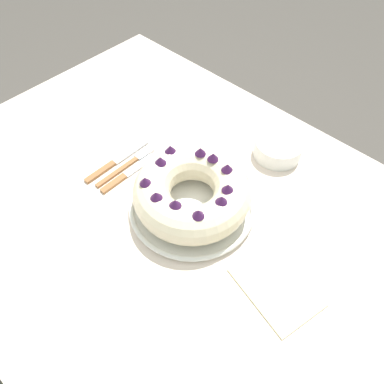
{
  "coord_description": "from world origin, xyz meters",
  "views": [
    {
      "loc": [
        0.37,
        -0.35,
        1.46
      ],
      "look_at": [
        0.01,
        0.03,
        0.8
      ],
      "focal_mm": 35.0,
      "sensor_mm": 36.0,
      "label": 1
    }
  ],
  "objects_px": {
    "serving_dish": "(192,206)",
    "napkin": "(277,286)",
    "cake_knife": "(124,176)",
    "fork": "(129,164)",
    "bundt_cake": "(192,192)",
    "serving_knife": "(113,163)",
    "side_bowl": "(278,148)"
  },
  "relations": [
    {
      "from": "fork",
      "to": "serving_knife",
      "type": "bearing_deg",
      "value": -133.36
    },
    {
      "from": "cake_knife",
      "to": "side_bowl",
      "type": "bearing_deg",
      "value": 59.48
    },
    {
      "from": "serving_knife",
      "to": "side_bowl",
      "type": "bearing_deg",
      "value": 51.3
    },
    {
      "from": "fork",
      "to": "napkin",
      "type": "bearing_deg",
      "value": 2.61
    },
    {
      "from": "serving_dish",
      "to": "napkin",
      "type": "height_order",
      "value": "serving_dish"
    },
    {
      "from": "napkin",
      "to": "serving_dish",
      "type": "bearing_deg",
      "value": 174.56
    },
    {
      "from": "serving_dish",
      "to": "serving_knife",
      "type": "height_order",
      "value": "serving_dish"
    },
    {
      "from": "fork",
      "to": "bundt_cake",
      "type": "bearing_deg",
      "value": 6.91
    },
    {
      "from": "bundt_cake",
      "to": "fork",
      "type": "xyz_separation_m",
      "value": [
        -0.22,
        -0.01,
        -0.06
      ]
    },
    {
      "from": "fork",
      "to": "napkin",
      "type": "height_order",
      "value": "fork"
    },
    {
      "from": "side_bowl",
      "to": "napkin",
      "type": "bearing_deg",
      "value": -54.63
    },
    {
      "from": "side_bowl",
      "to": "fork",
      "type": "bearing_deg",
      "value": -131.24
    },
    {
      "from": "fork",
      "to": "serving_dish",
      "type": "bearing_deg",
      "value": 6.92
    },
    {
      "from": "serving_dish",
      "to": "cake_knife",
      "type": "height_order",
      "value": "serving_dish"
    },
    {
      "from": "fork",
      "to": "cake_knife",
      "type": "xyz_separation_m",
      "value": [
        0.02,
        -0.04,
        0.0
      ]
    },
    {
      "from": "napkin",
      "to": "serving_knife",
      "type": "bearing_deg",
      "value": -178.59
    },
    {
      "from": "fork",
      "to": "serving_knife",
      "type": "relative_size",
      "value": 0.91
    },
    {
      "from": "serving_knife",
      "to": "side_bowl",
      "type": "xyz_separation_m",
      "value": [
        0.29,
        0.32,
        0.02
      ]
    },
    {
      "from": "side_bowl",
      "to": "napkin",
      "type": "height_order",
      "value": "side_bowl"
    },
    {
      "from": "bundt_cake",
      "to": "fork",
      "type": "distance_m",
      "value": 0.23
    },
    {
      "from": "serving_knife",
      "to": "side_bowl",
      "type": "relative_size",
      "value": 1.62
    },
    {
      "from": "fork",
      "to": "napkin",
      "type": "xyz_separation_m",
      "value": [
        0.48,
        -0.02,
        -0.0
      ]
    },
    {
      "from": "side_bowl",
      "to": "bundt_cake",
      "type": "bearing_deg",
      "value": -98.35
    },
    {
      "from": "bundt_cake",
      "to": "fork",
      "type": "height_order",
      "value": "bundt_cake"
    },
    {
      "from": "serving_knife",
      "to": "napkin",
      "type": "distance_m",
      "value": 0.51
    },
    {
      "from": "cake_knife",
      "to": "fork",
      "type": "bearing_deg",
      "value": 127.04
    },
    {
      "from": "bundt_cake",
      "to": "fork",
      "type": "relative_size",
      "value": 1.45
    },
    {
      "from": "bundt_cake",
      "to": "napkin",
      "type": "bearing_deg",
      "value": -5.43
    },
    {
      "from": "serving_dish",
      "to": "napkin",
      "type": "bearing_deg",
      "value": -5.44
    },
    {
      "from": "bundt_cake",
      "to": "napkin",
      "type": "distance_m",
      "value": 0.27
    },
    {
      "from": "fork",
      "to": "side_bowl",
      "type": "relative_size",
      "value": 1.48
    },
    {
      "from": "bundt_cake",
      "to": "serving_knife",
      "type": "height_order",
      "value": "bundt_cake"
    }
  ]
}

